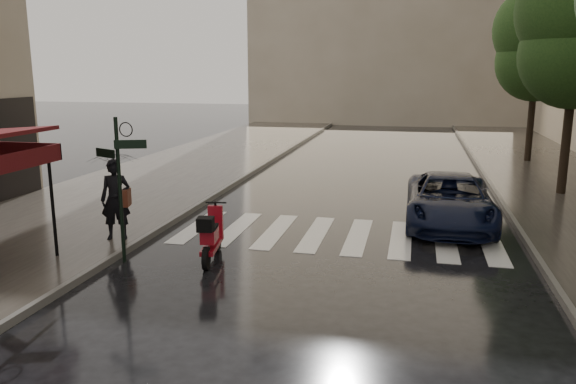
% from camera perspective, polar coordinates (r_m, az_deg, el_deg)
% --- Properties ---
extents(ground, '(120.00, 120.00, 0.00)m').
position_cam_1_polar(ground, '(9.67, -18.60, -13.01)').
color(ground, black).
rests_on(ground, ground).
extents(sidewalk_near, '(6.00, 60.00, 0.12)m').
position_cam_1_polar(sidewalk_near, '(21.85, -12.56, 1.47)').
color(sidewalk_near, '#38332D').
rests_on(sidewalk_near, ground).
extents(curb_near, '(0.12, 60.00, 0.16)m').
position_cam_1_polar(curb_near, '(20.75, -4.91, 1.20)').
color(curb_near, '#595651').
rests_on(curb_near, ground).
extents(curb_far, '(0.12, 60.00, 0.16)m').
position_cam_1_polar(curb_far, '(19.98, 20.22, 0.06)').
color(curb_far, '#595651').
rests_on(curb_far, ground).
extents(crosswalk, '(7.85, 3.20, 0.01)m').
position_cam_1_polar(crosswalk, '(14.10, 4.98, -4.37)').
color(crosswalk, silver).
rests_on(crosswalk, ground).
extents(signpost, '(1.17, 0.29, 3.10)m').
position_cam_1_polar(signpost, '(12.18, -16.74, 1.36)').
color(signpost, black).
rests_on(signpost, ground).
extents(tree_far, '(3.80, 3.80, 8.16)m').
position_cam_1_polar(tree_far, '(26.90, 24.09, 14.24)').
color(tree_far, black).
rests_on(tree_far, sidewalk_far).
extents(pedestrian_with_umbrella, '(1.37, 1.39, 2.58)m').
position_cam_1_polar(pedestrian_with_umbrella, '(13.58, -17.29, 2.39)').
color(pedestrian_with_umbrella, black).
rests_on(pedestrian_with_umbrella, sidewalk_near).
extents(scooter, '(0.61, 1.75, 1.15)m').
position_cam_1_polar(scooter, '(12.17, -7.81, -4.52)').
color(scooter, black).
rests_on(scooter, ground).
extents(parked_car, '(2.22, 4.78, 1.33)m').
position_cam_1_polar(parked_car, '(15.45, 16.09, -0.81)').
color(parked_car, black).
rests_on(parked_car, ground).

